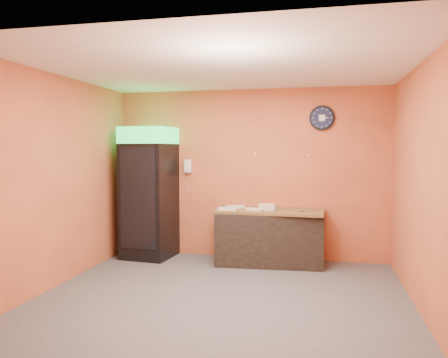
# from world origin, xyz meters

# --- Properties ---
(floor) EXTENTS (4.50, 4.50, 0.00)m
(floor) POSITION_xyz_m (0.00, 0.00, 0.00)
(floor) COLOR #47474C
(floor) RESTS_ON ground
(back_wall) EXTENTS (4.50, 0.02, 2.80)m
(back_wall) POSITION_xyz_m (0.00, 2.00, 1.40)
(back_wall) COLOR #D9683D
(back_wall) RESTS_ON floor
(left_wall) EXTENTS (0.02, 4.00, 2.80)m
(left_wall) POSITION_xyz_m (-2.25, 0.00, 1.40)
(left_wall) COLOR #D9683D
(left_wall) RESTS_ON floor
(right_wall) EXTENTS (0.02, 4.00, 2.80)m
(right_wall) POSITION_xyz_m (2.25, 0.00, 1.40)
(right_wall) COLOR #D9683D
(right_wall) RESTS_ON floor
(ceiling) EXTENTS (4.50, 4.00, 0.02)m
(ceiling) POSITION_xyz_m (0.00, 0.00, 2.80)
(ceiling) COLOR white
(ceiling) RESTS_ON back_wall
(beverage_cooler) EXTENTS (0.83, 0.84, 2.18)m
(beverage_cooler) POSITION_xyz_m (-1.64, 1.60, 1.06)
(beverage_cooler) COLOR black
(beverage_cooler) RESTS_ON floor
(prep_counter) EXTENTS (1.69, 0.84, 0.82)m
(prep_counter) POSITION_xyz_m (0.38, 1.63, 0.41)
(prep_counter) COLOR black
(prep_counter) RESTS_ON floor
(wall_clock) EXTENTS (0.40, 0.06, 0.40)m
(wall_clock) POSITION_xyz_m (1.16, 1.97, 2.31)
(wall_clock) COLOR black
(wall_clock) RESTS_ON back_wall
(wall_phone) EXTENTS (0.12, 0.11, 0.22)m
(wall_phone) POSITION_xyz_m (-1.06, 1.95, 1.52)
(wall_phone) COLOR white
(wall_phone) RESTS_ON back_wall
(butcher_paper) EXTENTS (1.72, 0.80, 0.04)m
(butcher_paper) POSITION_xyz_m (0.38, 1.63, 0.84)
(butcher_paper) COLOR brown
(butcher_paper) RESTS_ON prep_counter
(sub_roll_stack) EXTENTS (0.25, 0.10, 0.10)m
(sub_roll_stack) POSITION_xyz_m (0.34, 1.57, 0.91)
(sub_roll_stack) COLOR beige
(sub_roll_stack) RESTS_ON butcher_paper
(wrapped_sandwich_left) EXTENTS (0.29, 0.12, 0.04)m
(wrapped_sandwich_left) POSITION_xyz_m (-0.25, 1.42, 0.88)
(wrapped_sandwich_left) COLOR beige
(wrapped_sandwich_left) RESTS_ON butcher_paper
(wrapped_sandwich_mid) EXTENTS (0.28, 0.18, 0.04)m
(wrapped_sandwich_mid) POSITION_xyz_m (0.16, 1.49, 0.88)
(wrapped_sandwich_mid) COLOR beige
(wrapped_sandwich_mid) RESTS_ON butcher_paper
(wrapped_sandwich_right) EXTENTS (0.32, 0.27, 0.04)m
(wrapped_sandwich_right) POSITION_xyz_m (-0.18, 1.69, 0.88)
(wrapped_sandwich_right) COLOR beige
(wrapped_sandwich_right) RESTS_ON butcher_paper
(kitchen_tool) EXTENTS (0.06, 0.06, 0.06)m
(kitchen_tool) POSITION_xyz_m (0.47, 1.82, 0.89)
(kitchen_tool) COLOR silver
(kitchen_tool) RESTS_ON butcher_paper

